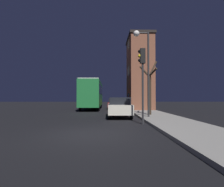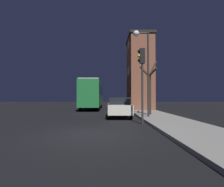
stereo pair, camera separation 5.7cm
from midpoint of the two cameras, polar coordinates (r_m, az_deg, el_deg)
name	(u,v)px [view 2 (the right image)]	position (r m, az deg, el deg)	size (l,w,h in m)	color
ground_plane	(90,134)	(7.94, -6.89, -12.89)	(120.00, 120.00, 0.00)	black
sidewalk	(196,132)	(8.79, 25.87, -11.11)	(3.10, 60.00, 0.16)	slate
brick_building	(140,73)	(22.89, 9.06, 6.69)	(3.04, 5.27, 9.22)	brown
streetlamp	(143,56)	(13.71, 10.21, 12.04)	(1.20, 0.46, 6.53)	#28282B
traffic_light	(142,70)	(10.71, 9.85, 7.59)	(0.43, 0.24, 4.55)	#28282B
bare_tree	(149,88)	(15.17, 12.20, 1.62)	(1.52, 2.00, 4.64)	#2D2319
bus	(92,93)	(24.30, -6.41, 0.23)	(2.47, 9.99, 3.82)	#1E6B33
car_near_lane	(119,107)	(14.20, 2.45, -4.37)	(1.81, 4.24, 1.61)	beige
car_mid_lane	(115,104)	(24.43, 0.95, -3.31)	(1.88, 4.49, 1.44)	#B21E19
car_far_lane	(114,101)	(34.52, 0.65, -2.59)	(1.82, 4.53, 1.62)	olive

